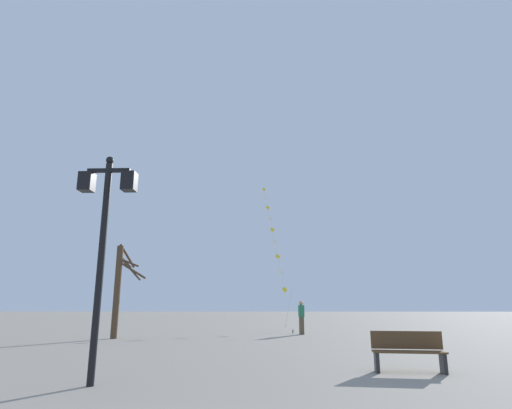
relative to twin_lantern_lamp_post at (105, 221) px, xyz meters
name	(u,v)px	position (x,y,z in m)	size (l,w,h in m)	color
ground_plane	(251,335)	(2.32, 13.67, -3.16)	(160.00, 160.00, 0.00)	gray
twin_lantern_lamp_post	(105,221)	(0.00, 0.00, 0.00)	(1.19, 0.28, 4.56)	black
kite_train	(274,238)	(3.59, 22.17, 3.12)	(2.00, 13.05, 11.96)	brown
kite_flyer	(301,316)	(4.93, 14.31, -2.25)	(0.30, 0.62, 1.71)	brown
bare_tree	(119,287)	(-3.73, 11.21, -0.87)	(1.43, 1.18, 4.32)	#4C3826
park_bench	(408,351)	(6.52, 1.89, -2.71)	(1.64, 0.61, 0.89)	brown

